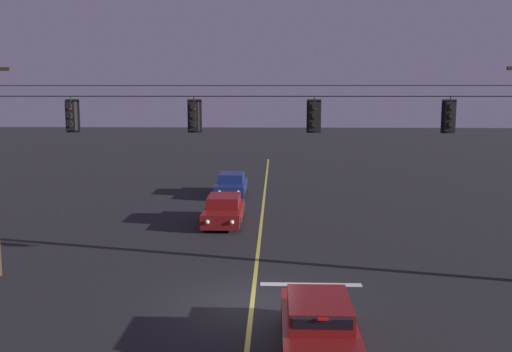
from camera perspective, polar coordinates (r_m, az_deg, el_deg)
The scene contains 11 objects.
ground_plane at distance 17.79m, azimuth -0.39°, elevation -12.66°, with size 180.00×180.00×0.00m, color black.
lane_centre_stripe at distance 25.85m, azimuth 0.38°, elevation -5.95°, with size 0.14×60.00×0.01m, color #D1C64C.
stop_bar_paint at distance 19.55m, azimuth 5.51°, elevation -10.73°, with size 3.40×0.36×0.01m, color silver.
signal_span_assembly at distance 19.21m, azimuth -0.10°, elevation 1.17°, with size 19.96×0.32×7.65m.
traffic_light_leftmost at distance 20.25m, azimuth -17.97°, elevation 5.73°, with size 0.48×0.41×1.22m.
traffic_light_left_inner at distance 19.24m, azimuth -6.21°, elevation 5.97°, with size 0.48×0.41×1.22m.
traffic_light_centre at distance 19.09m, azimuth 5.82°, elevation 5.95°, with size 0.48×0.41×1.22m.
traffic_light_right_inner at distance 19.89m, azimuth 18.80°, elevation 5.65°, with size 0.48×0.41×1.22m.
car_waiting_near_lane at distance 14.67m, azimuth 6.25°, elevation -14.68°, with size 1.80×4.33×1.39m.
car_oncoming_lead at distance 28.09m, azimuth -3.23°, elevation -3.46°, with size 1.80×4.42×1.39m.
car_oncoming_trailing at distance 35.87m, azimuth -2.48°, elevation -0.89°, with size 1.80×4.42×1.39m.
Camera 1 is at (0.69, -16.60, 6.36)m, focal length 40.07 mm.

